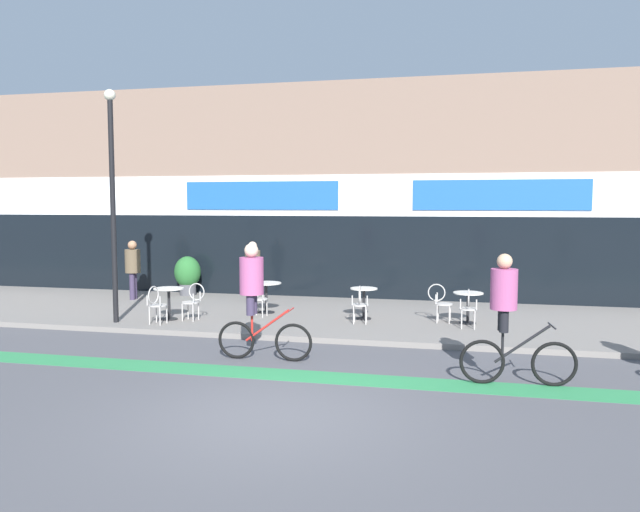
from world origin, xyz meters
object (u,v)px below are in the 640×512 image
bistro_table_0 (169,297)px  cyclist_2 (255,293)px  cafe_chair_2_near (360,302)px  cafe_chair_3_near (468,306)px  pedestrian_far_end (133,265)px  bistro_table_3 (468,301)px  pedestrian_near_end (253,266)px  cyclist_1 (508,312)px  bistro_table_1 (266,291)px  cafe_chair_1_near (258,296)px  planter_pot (188,274)px  cafe_chair_0_side (193,299)px  cafe_chair_0_near (156,302)px  bistro_table_2 (364,297)px  cafe_chair_3_side (441,300)px  lamp_post (112,190)px

bistro_table_0 → cyclist_2: size_ratio=0.35×
cafe_chair_2_near → cafe_chair_3_near: (2.43, -0.00, 0.00)m
pedestrian_far_end → bistro_table_3: bearing=163.2°
bistro_table_0 → cafe_chair_2_near: size_ratio=0.84×
cyclist_2 → pedestrian_near_end: cyclist_2 is taller
bistro_table_3 → cyclist_1: size_ratio=0.34×
bistro_table_1 → cafe_chair_1_near: 0.63m
pedestrian_near_end → pedestrian_far_end: pedestrian_far_end is taller
cyclist_1 → cyclist_2: cyclist_2 is taller
cafe_chair_2_near → planter_pot: planter_pot is taller
cafe_chair_0_side → cafe_chair_0_near: bearing=47.9°
cafe_chair_0_near → cafe_chair_0_side: same height
cafe_chair_0_near → cyclist_1: bearing=-103.9°
bistro_table_2 → planter_pot: bearing=155.1°
cafe_chair_3_near → cafe_chair_3_side: same height
planter_pot → cyclist_2: 7.87m
bistro_table_1 → pedestrian_near_end: (-0.94, 1.70, 0.45)m
planter_pot → bistro_table_0: bearing=-71.3°
cafe_chair_1_near → cyclist_1: 6.95m
bistro_table_2 → cyclist_2: bearing=-110.5°
bistro_table_3 → cafe_chair_0_side: size_ratio=0.80×
cafe_chair_1_near → cafe_chair_3_near: bearing=-88.3°
bistro_table_0 → pedestrian_near_end: 3.30m
bistro_table_3 → pedestrian_far_end: (-9.41, 1.57, 0.49)m
bistro_table_2 → pedestrian_near_end: size_ratio=0.44×
bistro_table_1 → cafe_chair_3_side: bearing=-3.9°
pedestrian_far_end → cafe_chair_2_near: bearing=155.2°
cafe_chair_2_near → cyclist_2: (-1.44, -3.20, 0.61)m
cafe_chair_0_side → cyclist_1: 7.69m
bistro_table_1 → bistro_table_2: (2.55, -0.30, -0.02)m
bistro_table_2 → planter_pot: planter_pot is taller
cafe_chair_0_side → lamp_post: size_ratio=0.17×
cafe_chair_2_near → cafe_chair_3_side: (1.80, 0.63, 0.00)m
cafe_chair_0_near → pedestrian_near_end: 3.90m
bistro_table_3 → cafe_chair_0_side: bearing=-170.0°
cafe_chair_1_near → cafe_chair_3_side: (4.36, 0.33, 0.00)m
bistro_table_2 → bistro_table_0: bearing=-166.2°
cafe_chair_3_near → bistro_table_0: bearing=93.4°
cyclist_2 → cyclist_1: bearing=-9.9°
bistro_table_1 → cyclist_1: size_ratio=0.37×
cafe_chair_3_near → pedestrian_near_end: pedestrian_near_end is taller
cyclist_1 → pedestrian_near_end: size_ratio=1.24×
cafe_chair_0_side → cafe_chair_1_near: same height
cafe_chair_0_near → cafe_chair_0_side: (0.63, 0.62, 0.00)m
bistro_table_0 → lamp_post: bearing=-151.7°
cafe_chair_3_near → cafe_chair_1_near: bearing=86.0°
cafe_chair_0_near → cyclist_2: bearing=-118.1°
pedestrian_far_end → bistro_table_2: bearing=160.0°
bistro_table_0 → cafe_chair_3_side: (6.33, 1.11, -0.03)m
cyclist_1 → cyclist_2: 4.48m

